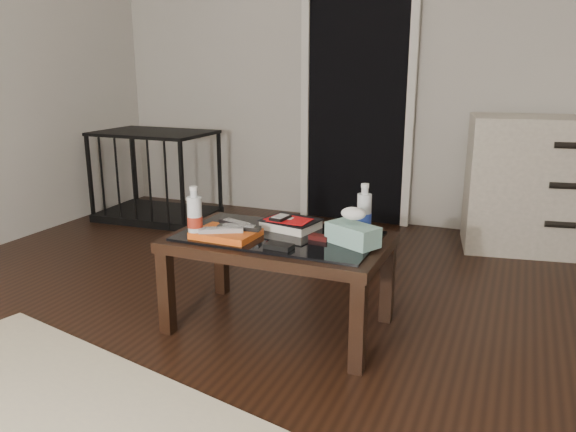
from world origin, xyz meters
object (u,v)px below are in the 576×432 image
coffee_table (279,248)px  dresser (562,186)px  textbook (291,224)px  pet_crate (157,190)px  water_bottle_left (195,212)px  water_bottle_right (364,209)px  tissue_box (353,235)px

coffee_table → dresser: bearing=54.5°
coffee_table → textbook: bearing=84.0°
pet_crate → water_bottle_left: 2.16m
water_bottle_right → tissue_box: size_ratio=1.03×
dresser → textbook: dresser is taller
pet_crate → textbook: size_ratio=3.73×
coffee_table → water_bottle_right: size_ratio=4.20×
coffee_table → textbook: textbook is taller
coffee_table → water_bottle_left: water_bottle_left is taller
tissue_box → water_bottle_left: bearing=-138.7°
textbook → pet_crate: bearing=154.0°
textbook → water_bottle_right: water_bottle_right is taller
pet_crate → water_bottle_right: size_ratio=3.92×
pet_crate → tissue_box: (2.07, -1.44, 0.28)m
coffee_table → pet_crate: pet_crate is taller
textbook → tissue_box: tissue_box is taller
coffee_table → tissue_box: (0.35, -0.01, 0.11)m
coffee_table → tissue_box: tissue_box is taller
water_bottle_left → pet_crate: bearing=130.5°
pet_crate → water_bottle_left: (1.39, -1.62, 0.35)m
dresser → tissue_box: bearing=-126.4°
textbook → water_bottle_right: bearing=20.1°
water_bottle_right → tissue_box: water_bottle_right is taller
tissue_box → coffee_table: bearing=-154.5°
textbook → water_bottle_right: (0.34, 0.05, 0.10)m
water_bottle_left → tissue_box: (0.69, 0.18, -0.07)m
coffee_table → water_bottle_right: (0.36, 0.17, 0.18)m
coffee_table → pet_crate: 2.25m
water_bottle_left → water_bottle_right: bearing=27.2°
coffee_table → dresser: (1.27, 1.78, 0.05)m
dresser → water_bottle_right: dresser is taller
coffee_table → pet_crate: bearing=140.1°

